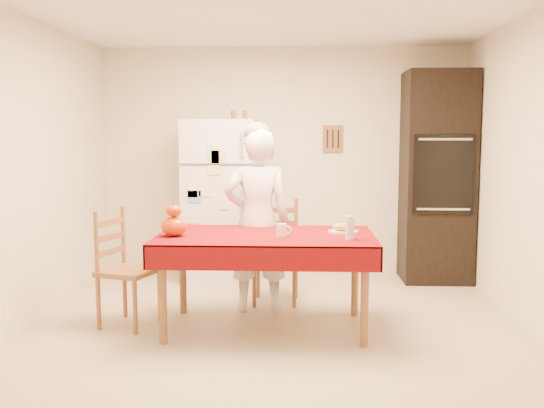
# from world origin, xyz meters

# --- Properties ---
(floor) EXTENTS (4.50, 4.50, 0.00)m
(floor) POSITION_xyz_m (0.00, 0.00, 0.00)
(floor) COLOR tan
(floor) RESTS_ON ground
(room_shell) EXTENTS (4.02, 4.52, 2.51)m
(room_shell) POSITION_xyz_m (0.00, 0.00, 1.62)
(room_shell) COLOR beige
(room_shell) RESTS_ON ground
(refrigerator) EXTENTS (0.75, 0.74, 1.70)m
(refrigerator) POSITION_xyz_m (-0.65, 1.88, 0.85)
(refrigerator) COLOR white
(refrigerator) RESTS_ON floor
(oven_cabinet) EXTENTS (0.70, 0.62, 2.20)m
(oven_cabinet) POSITION_xyz_m (1.63, 1.93, 1.10)
(oven_cabinet) COLOR black
(oven_cabinet) RESTS_ON floor
(dining_table) EXTENTS (1.70, 1.00, 0.76)m
(dining_table) POSITION_xyz_m (-0.08, 0.20, 0.69)
(dining_table) COLOR brown
(dining_table) RESTS_ON floor
(chair_far) EXTENTS (0.43, 0.41, 0.95)m
(chair_far) POSITION_xyz_m (-0.03, 1.02, 0.51)
(chair_far) COLOR brown
(chair_far) RESTS_ON floor
(chair_left) EXTENTS (0.51, 0.52, 0.95)m
(chair_left) POSITION_xyz_m (-1.24, 0.24, 0.51)
(chair_left) COLOR brown
(chair_left) RESTS_ON floor
(seated_woman) EXTENTS (0.62, 0.45, 1.59)m
(seated_woman) POSITION_xyz_m (-0.18, 0.71, 0.80)
(seated_woman) COLOR white
(seated_woman) RESTS_ON floor
(coffee_mug) EXTENTS (0.08, 0.08, 0.10)m
(coffee_mug) POSITION_xyz_m (0.05, 0.10, 0.81)
(coffee_mug) COLOR white
(coffee_mug) RESTS_ON dining_table
(pumpkin_lower) EXTENTS (0.20, 0.20, 0.15)m
(pumpkin_lower) POSITION_xyz_m (-0.78, 0.09, 0.84)
(pumpkin_lower) COLOR #DF4005
(pumpkin_lower) RESTS_ON dining_table
(pumpkin_upper) EXTENTS (0.12, 0.12, 0.09)m
(pumpkin_upper) POSITION_xyz_m (-0.78, 0.09, 0.96)
(pumpkin_upper) COLOR #E03705
(pumpkin_upper) RESTS_ON pumpkin_lower
(wine_glass) EXTENTS (0.07, 0.07, 0.18)m
(wine_glass) POSITION_xyz_m (0.57, 0.01, 0.85)
(wine_glass) COLOR silver
(wine_glass) RESTS_ON dining_table
(bread_plate) EXTENTS (0.24, 0.24, 0.02)m
(bread_plate) POSITION_xyz_m (0.54, 0.30, 0.77)
(bread_plate) COLOR white
(bread_plate) RESTS_ON dining_table
(bread_loaf) EXTENTS (0.18, 0.10, 0.06)m
(bread_loaf) POSITION_xyz_m (0.54, 0.30, 0.81)
(bread_loaf) COLOR #99744B
(bread_loaf) RESTS_ON bread_plate
(spice_jar_left) EXTENTS (0.05, 0.05, 0.10)m
(spice_jar_left) POSITION_xyz_m (-0.51, 1.93, 1.75)
(spice_jar_left) COLOR #8D5B19
(spice_jar_left) RESTS_ON refrigerator
(spice_jar_mid) EXTENTS (0.05, 0.05, 0.10)m
(spice_jar_mid) POSITION_xyz_m (-0.52, 1.93, 1.75)
(spice_jar_mid) COLOR brown
(spice_jar_mid) RESTS_ON refrigerator
(spice_jar_right) EXTENTS (0.05, 0.05, 0.10)m
(spice_jar_right) POSITION_xyz_m (-0.39, 1.93, 1.75)
(spice_jar_right) COLOR #8F531A
(spice_jar_right) RESTS_ON refrigerator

